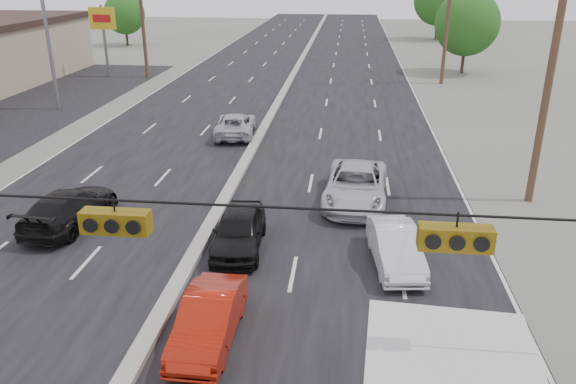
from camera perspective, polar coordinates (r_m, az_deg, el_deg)
name	(u,v)px	position (r m, az deg, el deg)	size (l,w,h in m)	color
road_surface	(275,108)	(38.73, -1.28, 8.53)	(20.00, 160.00, 0.02)	black
center_median	(275,107)	(38.71, -1.28, 8.67)	(0.50, 160.00, 0.20)	gray
utility_pole_left_c	(142,16)	(50.59, -14.61, 16.90)	(1.60, 0.30, 10.00)	#422D1E
utility_pole_right_b	(550,77)	(23.92, 25.05, 10.55)	(1.60, 0.30, 10.00)	#422D1E
utility_pole_right_c	(448,19)	(48.11, 15.92, 16.55)	(1.60, 0.30, 10.00)	#422D1E
traffic_signals	(109,219)	(8.87, -17.71, -2.60)	(25.00, 0.30, 0.54)	black
pole_sign_far	(103,24)	(51.96, -18.29, 15.86)	(2.20, 0.25, 6.00)	slate
tree_left_far	(124,14)	(72.71, -16.29, 17.00)	(4.80, 4.80, 6.12)	#382619
tree_right_mid	(467,23)	(53.51, 17.74, 16.00)	(5.60, 5.60, 7.14)	#382619
tree_right_far	(439,0)	(78.24, 15.11, 18.33)	(6.40, 6.40, 8.16)	#382619
red_sedan	(209,320)	(14.84, -8.05, -12.74)	(1.33, 3.80, 1.25)	#A6190A
queue_car_a	(239,231)	(19.14, -5.02, -3.94)	(1.62, 4.02, 1.37)	black
queue_car_b	(395,247)	(18.41, 10.86, -5.54)	(1.35, 3.86, 1.27)	silver
queue_car_c	(356,186)	(22.93, 6.90, 0.64)	(2.44, 5.29, 1.47)	silver
oncoming_near	(69,208)	(22.34, -21.33, -1.52)	(1.91, 4.71, 1.37)	black
oncoming_far	(235,125)	(32.19, -5.37, 6.81)	(2.12, 4.59, 1.28)	#AEB2B7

